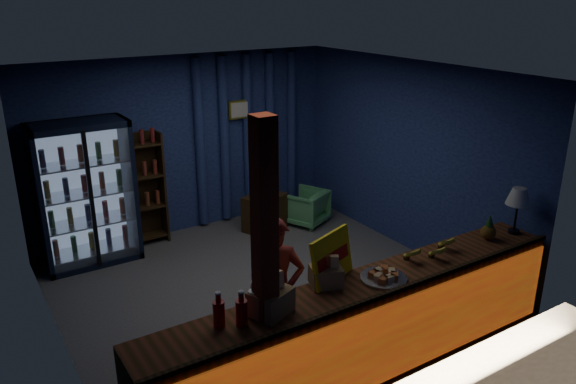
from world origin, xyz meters
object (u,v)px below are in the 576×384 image
Objects in this scene: shopkeeper at (276,292)px; green_chair at (306,207)px; table_lamp at (519,198)px; pastry_tray at (383,277)px.

shopkeeper is 2.52× the size of green_chair.
green_chair is 1.14× the size of table_lamp.
pastry_tray is at bearing -16.65° from shopkeeper.
shopkeeper is 1.01m from pastry_tray.
green_chair is 3.50m from table_lamp.
shopkeeper reaches higher than green_chair.
pastry_tray is at bearing -179.28° from table_lamp.
green_chair is at bearing 66.97° from pastry_tray.
table_lamp is (0.47, -3.30, 1.09)m from green_chair.
table_lamp is at bearing 0.72° from pastry_tray.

